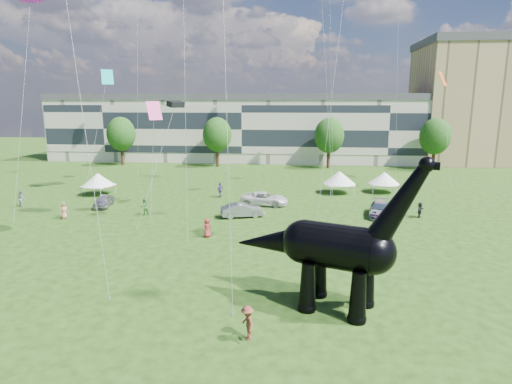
# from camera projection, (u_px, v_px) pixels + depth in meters

# --- Properties ---
(ground) EXTENTS (220.00, 220.00, 0.00)m
(ground) POSITION_uv_depth(u_px,v_px,m) (250.00, 302.00, 25.49)
(ground) COLOR #16330C
(ground) RESTS_ON ground
(terrace_row) EXTENTS (78.00, 11.00, 12.00)m
(terrace_row) POSITION_uv_depth(u_px,v_px,m) (245.00, 130.00, 85.36)
(terrace_row) COLOR beige
(terrace_row) RESTS_ON ground
(apartment_block) EXTENTS (28.00, 18.00, 22.00)m
(apartment_block) POSITION_uv_depth(u_px,v_px,m) (493.00, 105.00, 82.56)
(apartment_block) COLOR tan
(apartment_block) RESTS_ON ground
(tree_far_left) EXTENTS (5.20, 5.20, 9.44)m
(tree_far_left) POSITION_uv_depth(u_px,v_px,m) (121.00, 131.00, 78.68)
(tree_far_left) COLOR #382314
(tree_far_left) RESTS_ON ground
(tree_mid_left) EXTENTS (5.20, 5.20, 9.44)m
(tree_mid_left) POSITION_uv_depth(u_px,v_px,m) (217.00, 132.00, 76.93)
(tree_mid_left) COLOR #382314
(tree_mid_left) RESTS_ON ground
(tree_mid_right) EXTENTS (5.20, 5.20, 9.44)m
(tree_mid_right) POSITION_uv_depth(u_px,v_px,m) (329.00, 133.00, 74.98)
(tree_mid_right) COLOR #382314
(tree_mid_right) RESTS_ON ground
(tree_far_right) EXTENTS (5.20, 5.20, 9.44)m
(tree_far_right) POSITION_uv_depth(u_px,v_px,m) (435.00, 133.00, 73.22)
(tree_far_right) COLOR #382314
(tree_far_right) RESTS_ON ground
(dinosaur_sculpture) EXTENTS (11.29, 5.69, 9.41)m
(dinosaur_sculpture) POSITION_uv_depth(u_px,v_px,m) (330.00, 248.00, 24.24)
(dinosaur_sculpture) COLOR black
(dinosaur_sculpture) RESTS_ON ground
(car_silver) EXTENTS (2.19, 4.14, 1.34)m
(car_silver) POSITION_uv_depth(u_px,v_px,m) (103.00, 201.00, 48.27)
(car_silver) COLOR #ACABB0
(car_silver) RESTS_ON ground
(car_grey) EXTENTS (4.67, 2.77, 1.45)m
(car_grey) POSITION_uv_depth(u_px,v_px,m) (242.00, 210.00, 43.98)
(car_grey) COLOR gray
(car_grey) RESTS_ON ground
(car_white) EXTENTS (5.67, 3.14, 1.50)m
(car_white) POSITION_uv_depth(u_px,v_px,m) (265.00, 199.00, 49.08)
(car_white) COLOR silver
(car_white) RESTS_ON ground
(car_dark) EXTENTS (2.91, 5.22, 1.43)m
(car_dark) POSITION_uv_depth(u_px,v_px,m) (380.00, 209.00, 44.39)
(car_dark) COLOR #595960
(car_dark) RESTS_ON ground
(gazebo_near) EXTENTS (4.97, 4.97, 2.91)m
(gazebo_near) POSITION_uv_depth(u_px,v_px,m) (339.00, 178.00, 55.16)
(gazebo_near) COLOR white
(gazebo_near) RESTS_ON ground
(gazebo_far) EXTENTS (4.31, 4.31, 2.73)m
(gazebo_far) POSITION_uv_depth(u_px,v_px,m) (384.00, 178.00, 55.61)
(gazebo_far) COLOR white
(gazebo_far) RESTS_ON ground
(gazebo_left) EXTENTS (4.80, 4.80, 2.78)m
(gazebo_left) POSITION_uv_depth(u_px,v_px,m) (98.00, 180.00, 54.30)
(gazebo_left) COLOR white
(gazebo_left) RESTS_ON ground
(visitors) EXTENTS (44.81, 33.13, 1.89)m
(visitors) POSITION_uv_depth(u_px,v_px,m) (198.00, 219.00, 40.12)
(visitors) COLOR brown
(visitors) RESTS_ON ground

